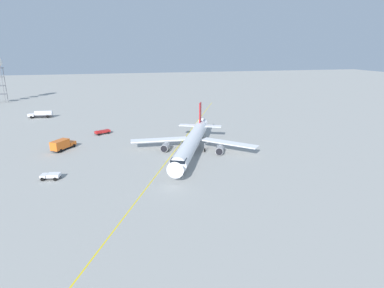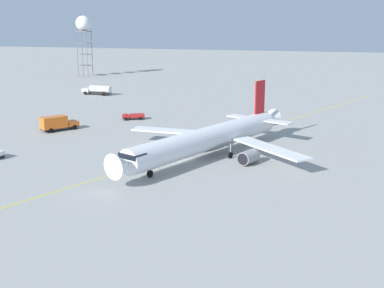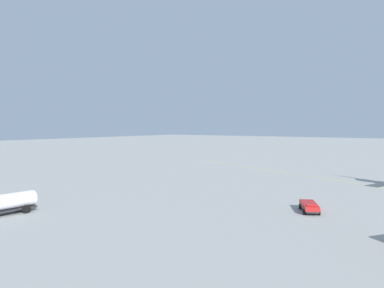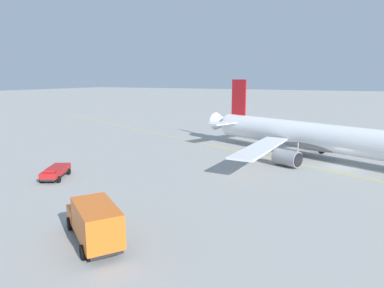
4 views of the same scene
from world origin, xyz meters
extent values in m
plane|color=#9E9E99|center=(0.00, 0.00, 0.00)|extent=(600.00, 600.00, 0.00)
cylinder|color=white|center=(-3.89, -2.98, 3.25)|extent=(18.26, 35.88, 3.95)
cone|color=white|center=(3.89, 15.29, 3.25)|extent=(4.63, 4.23, 3.75)
cone|color=white|center=(-11.80, -21.52, 3.55)|extent=(4.65, 5.00, 3.36)
cube|color=black|center=(3.03, 13.27, 4.14)|extent=(4.03, 3.52, 0.70)
ellipsoid|color=gray|center=(-4.63, -4.69, 2.16)|extent=(8.53, 13.75, 2.17)
cube|color=red|center=(-10.33, -18.08, 8.35)|extent=(1.48, 3.04, 6.25)
cube|color=white|center=(-13.82, -16.59, 4.04)|extent=(6.54, 4.74, 0.20)
cube|color=white|center=(-6.84, -19.56, 4.04)|extent=(6.54, 4.74, 0.20)
cube|color=white|center=(-14.48, -1.98, 2.56)|extent=(14.02, 13.67, 0.28)
cube|color=white|center=(4.16, -9.92, 2.56)|extent=(16.43, 3.89, 0.28)
cylinder|color=gray|center=(-11.26, -0.65, 1.22)|extent=(3.35, 4.01, 2.18)
cylinder|color=black|center=(-10.56, 0.97, 1.22)|extent=(1.76, 0.86, 1.85)
cylinder|color=gray|center=(2.88, -6.67, 1.22)|extent=(3.35, 4.01, 2.18)
cylinder|color=black|center=(3.58, -5.05, 1.22)|extent=(1.76, 0.86, 1.85)
cylinder|color=#9EA0A5|center=(1.66, 10.07, 1.55)|extent=(0.20, 0.20, 2.01)
cylinder|color=black|center=(1.66, 10.07, 0.55)|extent=(0.71, 1.13, 1.10)
cylinder|color=#9EA0A5|center=(-7.73, -3.37, 1.55)|extent=(0.20, 0.20, 2.01)
cylinder|color=black|center=(-7.73, -3.37, 0.55)|extent=(0.71, 1.13, 1.10)
cylinder|color=#9EA0A5|center=(-1.52, -6.01, 1.55)|extent=(0.20, 0.20, 2.01)
cylinder|color=black|center=(-1.52, -6.01, 0.55)|extent=(0.71, 1.13, 1.10)
cube|color=#232326|center=(20.69, -30.14, 0.48)|extent=(5.30, 3.79, 0.20)
cube|color=red|center=(22.28, -29.33, 0.91)|extent=(2.25, 2.42, 0.65)
cube|color=black|center=(22.88, -29.03, 1.00)|extent=(0.81, 1.49, 0.36)
cube|color=red|center=(19.92, -30.54, 0.93)|extent=(3.89, 3.26, 0.70)
cube|color=red|center=(22.28, -29.33, 1.33)|extent=(1.15, 1.48, 0.16)
cylinder|color=black|center=(21.84, -28.47, 0.38)|extent=(0.80, 0.59, 0.76)
cylinder|color=black|center=(22.72, -30.19, 0.38)|extent=(0.80, 0.59, 0.76)
cylinder|color=black|center=(18.79, -30.02, 0.38)|extent=(0.80, 0.59, 0.76)
cylinder|color=black|center=(19.67, -31.75, 0.38)|extent=(0.80, 0.59, 0.76)
cube|color=#232326|center=(31.10, -15.03, 0.60)|extent=(6.26, 7.60, 0.20)
cube|color=orange|center=(29.52, -17.26, 1.20)|extent=(3.41, 3.36, 1.00)
cube|color=black|center=(28.90, -18.13, 1.35)|extent=(1.77, 1.29, 0.56)
cube|color=orange|center=(31.83, -14.00, 1.90)|extent=(5.10, 5.75, 2.40)
cylinder|color=black|center=(30.54, -17.99, 0.50)|extent=(0.81, 0.98, 1.00)
cylinder|color=black|center=(28.49, -16.53, 0.50)|extent=(0.81, 0.98, 1.00)
cylinder|color=black|center=(33.57, -13.73, 0.50)|extent=(0.81, 0.98, 1.00)
cylinder|color=black|center=(31.52, -12.27, 0.50)|extent=(0.81, 0.98, 1.00)
cylinder|color=black|center=(29.49, 6.56, 0.40)|extent=(0.84, 0.44, 0.80)
cube|color=#232326|center=(46.51, -63.77, 0.65)|extent=(9.62, 2.96, 0.20)
cube|color=silver|center=(50.03, -64.08, 1.30)|extent=(2.61, 2.72, 1.10)
cube|color=black|center=(51.13, -64.17, 1.47)|extent=(0.26, 2.12, 0.62)
cylinder|color=silver|center=(45.22, -63.66, 1.81)|extent=(7.02, 2.71, 2.12)
cylinder|color=black|center=(49.92, -62.80, 0.55)|extent=(1.12, 0.37, 1.10)
cylinder|color=black|center=(49.70, -65.31, 0.55)|extent=(1.12, 0.37, 1.10)
cylinder|color=black|center=(43.60, -62.25, 0.55)|extent=(1.12, 0.37, 1.10)
cylinder|color=black|center=(43.38, -64.76, 0.55)|extent=(1.12, 0.37, 1.10)
cylinder|color=slate|center=(76.31, -107.79, 8.90)|extent=(0.24, 0.24, 17.81)
cylinder|color=slate|center=(71.99, -107.79, 8.90)|extent=(0.24, 0.24, 17.81)
cylinder|color=slate|center=(71.99, -112.11, 8.90)|extent=(0.24, 0.24, 17.81)
cylinder|color=slate|center=(76.31, -112.11, 8.90)|extent=(0.24, 0.24, 17.81)
cube|color=slate|center=(74.15, -109.95, 4.45)|extent=(4.52, 4.52, 0.16)
cube|color=slate|center=(74.15, -109.95, 8.90)|extent=(4.52, 4.52, 0.16)
cube|color=slate|center=(74.15, -109.95, 13.35)|extent=(4.52, 4.52, 0.16)
cube|color=slate|center=(74.15, -109.95, 17.96)|extent=(5.12, 5.12, 0.30)
sphere|color=white|center=(74.15, -109.95, 21.10)|extent=(5.99, 5.99, 5.99)
cube|color=yellow|center=(-0.86, -8.79, 0.00)|extent=(66.64, 148.58, 0.01)
camera|label=1|loc=(15.93, 79.33, 28.24)|focal=30.08mm
camera|label=2|loc=(-23.41, 76.37, 22.74)|focal=46.81mm
camera|label=3|loc=(71.96, -15.00, 12.22)|focal=34.24mm
camera|label=4|loc=(49.32, 2.07, 11.79)|focal=32.57mm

